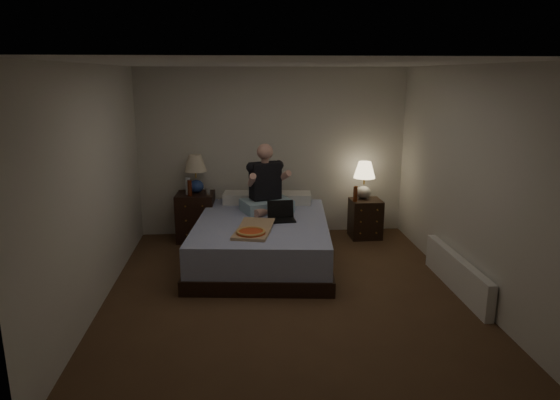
{
  "coord_description": "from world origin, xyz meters",
  "views": [
    {
      "loc": [
        -0.5,
        -5.18,
        2.4
      ],
      "look_at": [
        0.0,
        0.9,
        0.85
      ],
      "focal_mm": 32.0,
      "sensor_mm": 36.0,
      "label": 1
    }
  ],
  "objects": [
    {
      "name": "pizza_box",
      "position": [
        -0.38,
        0.37,
        0.6
      ],
      "size": [
        0.56,
        0.83,
        0.08
      ],
      "primitive_type": null,
      "rotation": [
        0.0,
        0.0,
        -0.23
      ],
      "color": "tan",
      "rests_on": "bed"
    },
    {
      "name": "nightstand_left",
      "position": [
        -1.16,
        1.96,
        0.35
      ],
      "size": [
        0.56,
        0.51,
        0.7
      ],
      "primitive_type": "cube",
      "rotation": [
        0.0,
        0.0,
        -0.05
      ],
      "color": "black",
      "rests_on": "floor"
    },
    {
      "name": "person",
      "position": [
        -0.14,
        1.44,
        1.02
      ],
      "size": [
        0.79,
        0.71,
        0.93
      ],
      "primitive_type": null,
      "rotation": [
        0.0,
        0.0,
        0.34
      ],
      "color": "black",
      "rests_on": "bed"
    },
    {
      "name": "wall_right",
      "position": [
        2.0,
        0.0,
        1.25
      ],
      "size": [
        0.0,
        4.5,
        2.5
      ],
      "primitive_type": "cube",
      "rotation": [
        1.57,
        0.0,
        -1.57
      ],
      "color": "silver",
      "rests_on": "ground"
    },
    {
      "name": "bed",
      "position": [
        -0.23,
        1.01,
        0.28
      ],
      "size": [
        1.89,
        2.39,
        0.56
      ],
      "primitive_type": "cube",
      "rotation": [
        0.0,
        0.0,
        -0.1
      ],
      "color": "#5968B2",
      "rests_on": "floor"
    },
    {
      "name": "beer_bottle_right",
      "position": [
        1.18,
        1.78,
        0.7
      ],
      "size": [
        0.06,
        0.06,
        0.23
      ],
      "primitive_type": "cylinder",
      "color": "#63280E",
      "rests_on": "nightstand_right"
    },
    {
      "name": "wall_left",
      "position": [
        -2.0,
        0.0,
        1.25
      ],
      "size": [
        0.0,
        4.5,
        2.5
      ],
      "primitive_type": "cube",
      "rotation": [
        1.57,
        0.0,
        1.57
      ],
      "color": "silver",
      "rests_on": "ground"
    },
    {
      "name": "lamp_left",
      "position": [
        -1.14,
        2.01,
        0.98
      ],
      "size": [
        0.41,
        0.41,
        0.56
      ],
      "primitive_type": null,
      "rotation": [
        0.0,
        0.0,
        -0.33
      ],
      "color": "navy",
      "rests_on": "nightstand_left"
    },
    {
      "name": "laptop",
      "position": [
        0.03,
        0.96,
        0.68
      ],
      "size": [
        0.36,
        0.3,
        0.24
      ],
      "primitive_type": null,
      "rotation": [
        0.0,
        0.0,
        0.06
      ],
      "color": "black",
      "rests_on": "bed"
    },
    {
      "name": "soda_can",
      "position": [
        -0.96,
        1.86,
        0.75
      ],
      "size": [
        0.07,
        0.07,
        0.1
      ],
      "primitive_type": "cylinder",
      "color": "#ACADA8",
      "rests_on": "nightstand_left"
    },
    {
      "name": "water_bottle",
      "position": [
        -1.25,
        1.9,
        0.83
      ],
      "size": [
        0.07,
        0.07,
        0.25
      ],
      "primitive_type": "cylinder",
      "color": "silver",
      "rests_on": "nightstand_left"
    },
    {
      "name": "wall_back",
      "position": [
        0.0,
        2.25,
        1.25
      ],
      "size": [
        4.0,
        0.0,
        2.5
      ],
      "primitive_type": "cube",
      "rotation": [
        1.57,
        0.0,
        0.0
      ],
      "color": "silver",
      "rests_on": "ground"
    },
    {
      "name": "beer_bottle_left",
      "position": [
        -1.22,
        1.82,
        0.82
      ],
      "size": [
        0.06,
        0.06,
        0.23
      ],
      "primitive_type": "cylinder",
      "color": "#521D0B",
      "rests_on": "nightstand_left"
    },
    {
      "name": "radiator",
      "position": [
        1.93,
        -0.1,
        0.2
      ],
      "size": [
        0.1,
        1.6,
        0.4
      ],
      "primitive_type": "cube",
      "color": "white",
      "rests_on": "floor"
    },
    {
      "name": "ceiling",
      "position": [
        0.0,
        0.0,
        2.5
      ],
      "size": [
        4.0,
        4.5,
        0.0
      ],
      "primitive_type": "cube",
      "rotation": [
        3.14,
        0.0,
        0.0
      ],
      "color": "white",
      "rests_on": "ground"
    },
    {
      "name": "wall_front",
      "position": [
        0.0,
        -2.25,
        1.25
      ],
      "size": [
        4.0,
        0.0,
        2.5
      ],
      "primitive_type": "cube",
      "rotation": [
        -1.57,
        0.0,
        0.0
      ],
      "color": "silver",
      "rests_on": "ground"
    },
    {
      "name": "floor",
      "position": [
        0.0,
        0.0,
        0.0
      ],
      "size": [
        4.0,
        4.5,
        0.0
      ],
      "primitive_type": "cube",
      "color": "brown",
      "rests_on": "ground"
    },
    {
      "name": "lamp_right",
      "position": [
        1.34,
        1.94,
        0.86
      ],
      "size": [
        0.39,
        0.39,
        0.56
      ],
      "primitive_type": null,
      "rotation": [
        0.0,
        0.0,
        -0.24
      ],
      "color": "gray",
      "rests_on": "nightstand_right"
    },
    {
      "name": "nightstand_right",
      "position": [
        1.36,
        1.86,
        0.29
      ],
      "size": [
        0.46,
        0.41,
        0.58
      ],
      "primitive_type": "cube",
      "rotation": [
        0.0,
        0.0,
        0.02
      ],
      "color": "black",
      "rests_on": "floor"
    }
  ]
}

